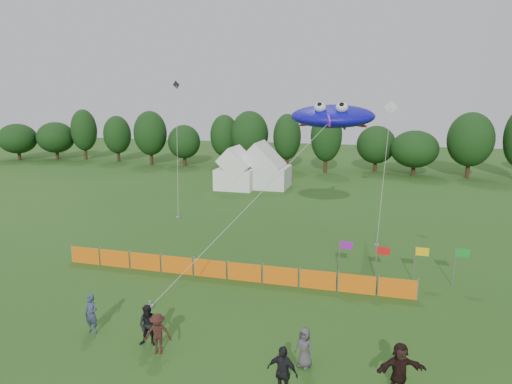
% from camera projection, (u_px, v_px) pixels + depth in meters
% --- Properties ---
extents(ground, '(160.00, 160.00, 0.00)m').
position_uv_depth(ground, '(216.00, 349.00, 18.24)').
color(ground, '#234C16').
rests_on(ground, ground).
extents(treeline, '(104.57, 8.78, 8.36)m').
position_uv_depth(treeline, '(347.00, 140.00, 59.32)').
color(treeline, '#382314').
rests_on(treeline, ground).
extents(tent_left, '(4.12, 4.12, 3.64)m').
position_uv_depth(tent_left, '(237.00, 172.00, 49.33)').
color(tent_left, white).
rests_on(tent_left, ground).
extents(tent_right, '(5.36, 4.29, 3.78)m').
position_uv_depth(tent_right, '(265.00, 170.00, 50.00)').
color(tent_right, white).
rests_on(tent_right, ground).
extents(barrier_fence, '(19.90, 0.06, 1.00)m').
position_uv_depth(barrier_fence, '(227.00, 270.00, 25.09)').
color(barrier_fence, orange).
rests_on(barrier_fence, ground).
extents(flag_row, '(6.73, 0.26, 2.09)m').
position_uv_depth(flag_row, '(399.00, 257.00, 24.74)').
color(flag_row, gray).
rests_on(flag_row, ground).
extents(spectator_a, '(0.67, 0.48, 1.72)m').
position_uv_depth(spectator_a, '(91.00, 314.00, 19.33)').
color(spectator_a, '#333A55').
rests_on(spectator_a, ground).
extents(spectator_b, '(0.93, 0.78, 1.72)m').
position_uv_depth(spectator_b, '(149.00, 325.00, 18.36)').
color(spectator_b, black).
rests_on(spectator_b, ground).
extents(spectator_c, '(1.21, 0.91, 1.65)m').
position_uv_depth(spectator_c, '(158.00, 334.00, 17.80)').
color(spectator_c, '#361915').
rests_on(spectator_c, ground).
extents(spectator_d, '(1.18, 0.69, 1.89)m').
position_uv_depth(spectator_d, '(282.00, 372.00, 15.11)').
color(spectator_d, black).
rests_on(spectator_d, ground).
extents(spectator_e, '(0.89, 0.76, 1.55)m').
position_uv_depth(spectator_e, '(304.00, 348.00, 16.92)').
color(spectator_e, '#454448').
rests_on(spectator_e, ground).
extents(spectator_f, '(1.80, 1.14, 1.86)m').
position_uv_depth(spectator_f, '(400.00, 369.00, 15.33)').
color(spectator_f, black).
rests_on(spectator_f, ground).
extents(stingray_kite, '(10.08, 19.32, 9.60)m').
position_uv_depth(stingray_kite, '(334.00, 116.00, 29.84)').
color(stingray_kite, '#120EC7').
rests_on(stingray_kite, ground).
extents(small_kite_white, '(1.24, 10.37, 9.53)m').
position_uv_depth(small_kite_white, '(387.00, 145.00, 35.94)').
color(small_kite_white, white).
rests_on(small_kite_white, ground).
extents(small_kite_dark, '(4.71, 9.66, 11.39)m').
position_uv_depth(small_kite_dark, '(177.00, 136.00, 42.15)').
color(small_kite_dark, black).
rests_on(small_kite_dark, ground).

